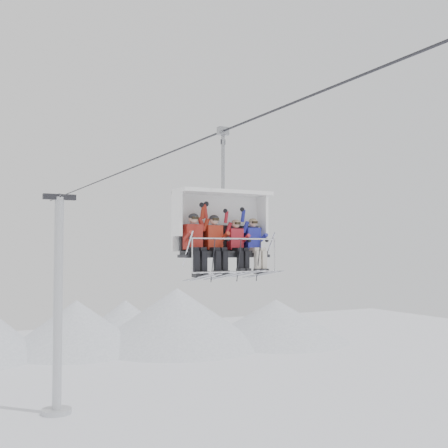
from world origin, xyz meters
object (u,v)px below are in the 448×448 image
lift_tower_right (58,319)px  skier_center_right (237,244)px  skier_far_left (194,241)px  skier_center_left (215,242)px  skier_far_right (254,243)px  chairlift_carrier (221,224)px

lift_tower_right → skier_center_right: bearing=-89.1°
skier_far_left → skier_center_left: (0.61, -0.00, -0.01)m
lift_tower_right → skier_center_right: size_ratio=7.99×
lift_tower_right → skier_center_left: 22.56m
lift_tower_right → skier_far_right: size_ratio=7.99×
chairlift_carrier → lift_tower_right: bearing=90.0°
skier_center_left → chairlift_carrier: bearing=43.5°
lift_tower_right → skier_center_right: (0.35, -22.12, 4.42)m
chairlift_carrier → skier_center_left: (-0.32, -0.31, -0.50)m
lift_tower_right → skier_far_left: bearing=-92.4°
chairlift_carrier → skier_far_left: 1.10m
lift_tower_right → chairlift_carrier: size_ratio=3.38×
chairlift_carrier → skier_far_right: 1.08m
chairlift_carrier → skier_center_right: chairlift_carrier is taller
skier_center_right → skier_far_right: 0.55m
lift_tower_right → skier_far_left: size_ratio=7.58×
skier_far_left → skier_far_right: 1.83m
skier_far_right → skier_center_right: bearing=-179.4°
skier_center_right → skier_far_right: size_ratio=1.00×
lift_tower_right → skier_far_right: (0.89, -22.12, 4.44)m
lift_tower_right → chairlift_carrier: bearing=-90.0°
skier_center_left → skier_center_right: 0.67m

